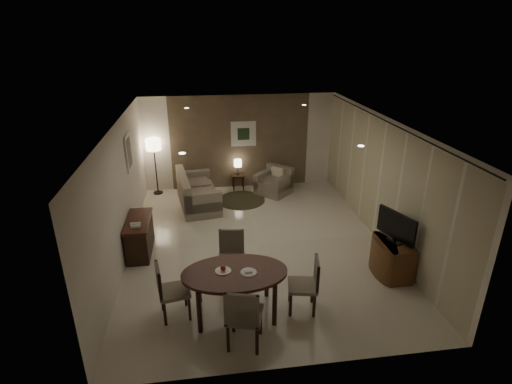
{
  "coord_description": "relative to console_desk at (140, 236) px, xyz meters",
  "views": [
    {
      "loc": [
        -1.11,
        -7.62,
        4.44
      ],
      "look_at": [
        0.0,
        0.2,
        1.15
      ],
      "focal_mm": 28.0,
      "sensor_mm": 36.0,
      "label": 1
    }
  ],
  "objects": [
    {
      "name": "room_shell",
      "position": [
        2.49,
        0.4,
        0.98
      ],
      "size": [
        5.5,
        7.0,
        2.7
      ],
      "color": "beige",
      "rests_on": "ground"
    },
    {
      "name": "taupe_accent",
      "position": [
        2.49,
        3.48,
        0.98
      ],
      "size": [
        3.96,
        0.03,
        2.7
      ],
      "primitive_type": "cube",
      "color": "brown",
      "rests_on": "wall_back"
    },
    {
      "name": "curtain_wall",
      "position": [
        5.17,
        0.0,
        0.95
      ],
      "size": [
        0.08,
        6.7,
        2.58
      ],
      "primitive_type": null,
      "color": "beige",
      "rests_on": "wall_right"
    },
    {
      "name": "curtain_rod",
      "position": [
        5.17,
        0.0,
        2.27
      ],
      "size": [
        0.03,
        6.8,
        0.03
      ],
      "primitive_type": "cylinder",
      "rotation": [
        1.57,
        0.0,
        0.0
      ],
      "color": "black",
      "rests_on": "wall_right"
    },
    {
      "name": "art_back_frame",
      "position": [
        2.59,
        3.46,
        1.23
      ],
      "size": [
        0.72,
        0.03,
        0.72
      ],
      "primitive_type": "cube",
      "color": "silver",
      "rests_on": "wall_back"
    },
    {
      "name": "art_back_canvas",
      "position": [
        2.59,
        3.44,
        1.23
      ],
      "size": [
        0.34,
        0.01,
        0.34
      ],
      "primitive_type": "cube",
      "color": "#1C311B",
      "rests_on": "wall_back"
    },
    {
      "name": "art_left_frame",
      "position": [
        -0.23,
        1.2,
        1.48
      ],
      "size": [
        0.03,
        0.6,
        0.8
      ],
      "primitive_type": "cube",
      "color": "silver",
      "rests_on": "wall_left"
    },
    {
      "name": "art_left_canvas",
      "position": [
        -0.21,
        1.2,
        1.48
      ],
      "size": [
        0.01,
        0.46,
        0.64
      ],
      "primitive_type": "cube",
      "color": "gray",
      "rests_on": "wall_left"
    },
    {
      "name": "downlight_nl",
      "position": [
        1.09,
        -1.8,
        2.31
      ],
      "size": [
        0.1,
        0.1,
        0.01
      ],
      "primitive_type": "cylinder",
      "color": "white",
      "rests_on": "ceiling"
    },
    {
      "name": "downlight_nr",
      "position": [
        3.89,
        -1.8,
        2.31
      ],
      "size": [
        0.1,
        0.1,
        0.01
      ],
      "primitive_type": "cylinder",
      "color": "white",
      "rests_on": "ceiling"
    },
    {
      "name": "downlight_fl",
      "position": [
        1.09,
        1.8,
        2.31
      ],
      "size": [
        0.1,
        0.1,
        0.01
      ],
      "primitive_type": "cylinder",
      "color": "white",
      "rests_on": "ceiling"
    },
    {
      "name": "downlight_fr",
      "position": [
        3.89,
        1.8,
        2.31
      ],
      "size": [
        0.1,
        0.1,
        0.01
      ],
      "primitive_type": "cylinder",
      "color": "white",
      "rests_on": "ceiling"
    },
    {
      "name": "console_desk",
      "position": [
        0.0,
        0.0,
        0.0
      ],
      "size": [
        0.48,
        1.2,
        0.75
      ],
      "primitive_type": null,
      "color": "#4A2017",
      "rests_on": "floor"
    },
    {
      "name": "telephone",
      "position": [
        0.0,
        -0.3,
        0.43
      ],
      "size": [
        0.2,
        0.14,
        0.09
      ],
      "primitive_type": null,
      "color": "white",
      "rests_on": "console_desk"
    },
    {
      "name": "tv_cabinet",
      "position": [
        4.89,
        -1.5,
        -0.03
      ],
      "size": [
        0.48,
        0.9,
        0.7
      ],
      "primitive_type": null,
      "color": "brown",
      "rests_on": "floor"
    },
    {
      "name": "flat_tv",
      "position": [
        4.87,
        -1.5,
        0.65
      ],
      "size": [
        0.36,
        0.85,
        0.6
      ],
      "primitive_type": null,
      "rotation": [
        0.0,
        0.0,
        0.35
      ],
      "color": "black",
      "rests_on": "tv_cabinet"
    },
    {
      "name": "dining_table",
      "position": [
        1.8,
        -2.23,
        0.03
      ],
      "size": [
        1.71,
        1.07,
        0.8
      ],
      "primitive_type": null,
      "color": "#4A2017",
      "rests_on": "floor"
    },
    {
      "name": "chair_near",
      "position": [
        1.87,
        -2.93,
        0.16
      ],
      "size": [
        0.63,
        0.63,
        1.06
      ],
      "primitive_type": null,
      "rotation": [
        0.0,
        0.0,
        2.87
      ],
      "color": "gray",
      "rests_on": "floor"
    },
    {
      "name": "chair_far",
      "position": [
        1.81,
        -1.38,
        0.12
      ],
      "size": [
        0.55,
        0.55,
        1.0
      ],
      "primitive_type": null,
      "rotation": [
        0.0,
        0.0,
        -0.14
      ],
      "color": "gray",
      "rests_on": "floor"
    },
    {
      "name": "chair_left",
      "position": [
        0.82,
        -2.15,
        0.11
      ],
      "size": [
        0.55,
        0.55,
        0.98
      ],
      "primitive_type": null,
      "rotation": [
        0.0,
        0.0,
        1.76
      ],
      "color": "gray",
      "rests_on": "floor"
    },
    {
      "name": "chair_right",
      "position": [
        2.91,
        -2.29,
        0.11
      ],
      "size": [
        0.55,
        0.55,
        0.96
      ],
      "primitive_type": null,
      "rotation": [
        0.0,
        0.0,
        -1.76
      ],
      "color": "gray",
      "rests_on": "floor"
    },
    {
      "name": "plate_a",
      "position": [
        1.62,
        -2.18,
        0.44
      ],
      "size": [
        0.26,
        0.26,
        0.02
      ],
      "primitive_type": "cylinder",
      "color": "white",
      "rests_on": "dining_table"
    },
    {
      "name": "plate_b",
      "position": [
        2.02,
        -2.28,
        0.44
      ],
      "size": [
        0.26,
        0.26,
        0.02
      ],
      "primitive_type": "cylinder",
      "color": "white",
      "rests_on": "dining_table"
    },
    {
      "name": "fruit_apple",
      "position": [
        1.62,
        -2.18,
        0.49
      ],
      "size": [
        0.09,
        0.09,
        0.09
      ],
      "primitive_type": "sphere",
      "color": "#A13012",
      "rests_on": "plate_a"
    },
    {
      "name": "napkin",
      "position": [
        2.02,
        -2.28,
        0.46
      ],
      "size": [
        0.12,
        0.08,
        0.03
      ],
      "primitive_type": "cube",
      "color": "white",
      "rests_on": "plate_b"
    },
    {
      "name": "round_rug",
      "position": [
        2.39,
        2.41,
        -0.37
      ],
      "size": [
        1.3,
        1.3,
        0.01
      ],
      "primitive_type": "cylinder",
      "color": "#38321F",
      "rests_on": "floor"
    },
    {
      "name": "sofa",
      "position": [
        1.23,
        2.25,
        0.06
      ],
      "size": [
        1.98,
        1.19,
        0.88
      ],
      "primitive_type": null,
      "rotation": [
        0.0,
        0.0,
        1.72
      ],
      "color": "gray",
      "rests_on": "floor"
    },
    {
      "name": "armchair",
      "position": [
        3.36,
        2.77,
        0.0
      ],
      "size": [
        1.17,
        1.17,
        0.76
      ],
      "primitive_type": null,
      "rotation": [
        0.0,
        0.0,
        -0.79
      ],
      "color": "gray",
      "rests_on": "floor"
    },
    {
      "name": "side_table",
      "position": [
        2.39,
        3.25,
        -0.15
      ],
      "size": [
        0.35,
        0.35,
        0.45
      ],
      "primitive_type": null,
      "color": "black",
      "rests_on": "floor"
    },
    {
      "name": "table_lamp",
      "position": [
        2.39,
        3.25,
        0.32
      ],
      "size": [
        0.22,
        0.22,
        0.5
      ],
      "primitive_type": null,
      "color": "#FFEAC1",
      "rests_on": "side_table"
    },
    {
      "name": "floor_lamp",
      "position": [
        0.08,
        3.25,
        0.43
      ],
      "size": [
        0.41,
        0.41,
        1.6
      ],
      "primitive_type": null,
      "color": "#FFE5B7",
      "rests_on": "floor"
    }
  ]
}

